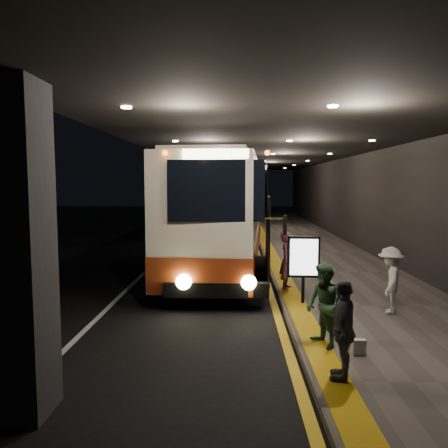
{
  "coord_description": "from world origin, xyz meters",
  "views": [
    {
      "loc": [
        1.38,
        -13.54,
        3.09
      ],
      "look_at": [
        0.96,
        1.29,
        1.7
      ],
      "focal_mm": 35.0,
      "sensor_mm": 36.0,
      "label": 1
    }
  ],
  "objects": [
    {
      "name": "ground",
      "position": [
        0.0,
        0.0,
        0.0
      ],
      "size": [
        90.0,
        90.0,
        0.0
      ],
      "primitive_type": "plane",
      "color": "black"
    },
    {
      "name": "passenger_boarding",
      "position": [
        2.8,
        -1.51,
        0.95
      ],
      "size": [
        0.55,
        0.68,
        1.6
      ],
      "primitive_type": "imported",
      "rotation": [
        0.0,
        0.0,
        1.24
      ],
      "color": "#AC5078",
      "rests_on": "sidewalk"
    },
    {
      "name": "canopy",
      "position": [
        2.5,
        5.0,
        4.6
      ],
      "size": [
        9.0,
        50.0,
        0.4
      ],
      "primitive_type": "cube",
      "color": "black",
      "rests_on": "support_columns"
    },
    {
      "name": "support_columns",
      "position": [
        -1.5,
        4.0,
        2.2
      ],
      "size": [
        0.8,
        24.8,
        4.4
      ],
      "color": "black",
      "rests_on": "ground"
    },
    {
      "name": "passenger_waiting_white",
      "position": [
        4.87,
        -3.74,
        0.91
      ],
      "size": [
        0.8,
        1.08,
        1.51
      ],
      "primitive_type": "imported",
      "rotation": [
        0.0,
        0.0,
        -1.97
      ],
      "color": "#BBBCB5",
      "rests_on": "sidewalk"
    },
    {
      "name": "kerb_stripe_yellow",
      "position": [
        2.35,
        5.0,
        0.01
      ],
      "size": [
        0.18,
        50.0,
        0.01
      ],
      "primitive_type": "cube",
      "color": "gold",
      "rests_on": "ground"
    },
    {
      "name": "passenger_waiting_green",
      "position": [
        2.96,
        -5.86,
        0.91
      ],
      "size": [
        0.69,
        0.85,
        1.51
      ],
      "primitive_type": "imported",
      "rotation": [
        0.0,
        0.0,
        -1.21
      ],
      "color": "#39673D",
      "rests_on": "sidewalk"
    },
    {
      "name": "bag_plain",
      "position": [
        3.49,
        -6.23,
        0.29
      ],
      "size": [
        0.23,
        0.14,
        0.28
      ],
      "primitive_type": "cube",
      "rotation": [
        0.0,
        0.0,
        0.06
      ],
      "color": "beige",
      "rests_on": "sidewalk"
    },
    {
      "name": "info_sign",
      "position": [
        3.02,
        -2.99,
        1.27
      ],
      "size": [
        0.79,
        0.14,
        1.66
      ],
      "rotation": [
        0.0,
        0.0,
        -0.03
      ],
      "color": "black",
      "rests_on": "sidewalk"
    },
    {
      "name": "sidewalk",
      "position": [
        4.75,
        5.0,
        0.07
      ],
      "size": [
        4.5,
        50.0,
        0.15
      ],
      "primitive_type": "cube",
      "color": "#514C44",
      "rests_on": "ground"
    },
    {
      "name": "tactile_strip",
      "position": [
        2.85,
        5.0,
        0.16
      ],
      "size": [
        0.5,
        50.0,
        0.01
      ],
      "primitive_type": "cube",
      "color": "gold",
      "rests_on": "sidewalk"
    },
    {
      "name": "terminal_wall",
      "position": [
        7.0,
        5.0,
        3.0
      ],
      "size": [
        0.1,
        50.0,
        6.0
      ],
      "primitive_type": "cube",
      "color": "black",
      "rests_on": "ground"
    },
    {
      "name": "coach_third",
      "position": [
        0.98,
        30.23,
        1.75
      ],
      "size": [
        3.05,
        11.7,
        3.64
      ],
      "rotation": [
        0.0,
        0.0,
        0.06
      ],
      "color": "beige",
      "rests_on": "ground"
    },
    {
      "name": "coach_second",
      "position": [
        0.86,
        19.58,
        1.95
      ],
      "size": [
        3.07,
        12.97,
        4.06
      ],
      "rotation": [
        0.0,
        0.0,
        0.03
      ],
      "color": "beige",
      "rests_on": "ground"
    },
    {
      "name": "passenger_waiting_grey",
      "position": [
        2.98,
        -7.17,
        0.91
      ],
      "size": [
        0.67,
        0.98,
        1.52
      ],
      "primitive_type": "imported",
      "rotation": [
        0.0,
        0.0,
        -1.84
      ],
      "color": "#4D4C51",
      "rests_on": "sidewalk"
    },
    {
      "name": "bag_polka",
      "position": [
        3.35,
        -3.98,
        0.35
      ],
      "size": [
        0.35,
        0.23,
        0.39
      ],
      "primitive_type": "cube",
      "rotation": [
        0.0,
        0.0,
        -0.32
      ],
      "color": "black",
      "rests_on": "sidewalk"
    },
    {
      "name": "stanchion_post",
      "position": [
        2.75,
        -1.57,
        0.72
      ],
      "size": [
        0.05,
        0.05,
        1.14
      ],
      "primitive_type": "cylinder",
      "color": "black",
      "rests_on": "sidewalk"
    },
    {
      "name": "coach_main",
      "position": [
        0.91,
        2.69,
        1.86
      ],
      "size": [
        3.4,
        12.57,
        3.88
      ],
      "rotation": [
        0.0,
        0.0,
        -0.07
      ],
      "color": "beige",
      "rests_on": "ground"
    },
    {
      "name": "lane_line_white",
      "position": [
        -1.8,
        5.0,
        0.01
      ],
      "size": [
        0.12,
        50.0,
        0.01
      ],
      "primitive_type": "cube",
      "color": "silver",
      "rests_on": "ground"
    }
  ]
}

